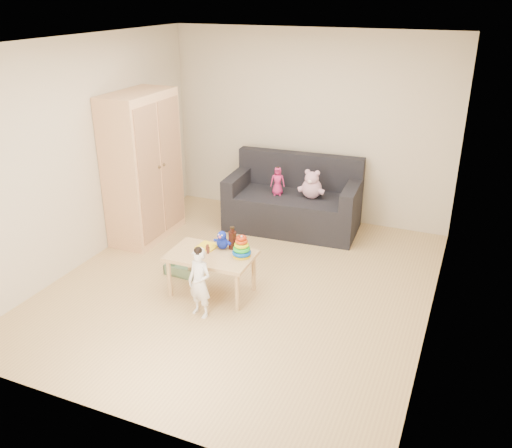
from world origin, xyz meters
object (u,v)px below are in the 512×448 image
at_px(wardrobe, 143,167).
at_px(toddler, 200,284).
at_px(sofa, 292,212).
at_px(play_table, 212,274).

relative_size(wardrobe, toddler, 2.63).
relative_size(sofa, toddler, 2.43).
relative_size(sofa, play_table, 1.95).
height_order(play_table, toddler, toddler).
bearing_deg(wardrobe, sofa, 29.46).
bearing_deg(play_table, sofa, 83.74).
bearing_deg(wardrobe, play_table, -34.34).
bearing_deg(sofa, play_table, -99.88).
distance_m(sofa, toddler, 2.42).
bearing_deg(play_table, toddler, -78.30).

